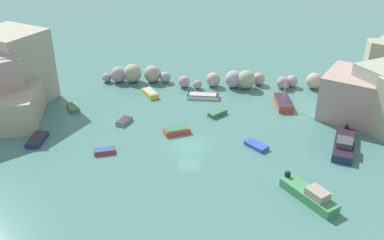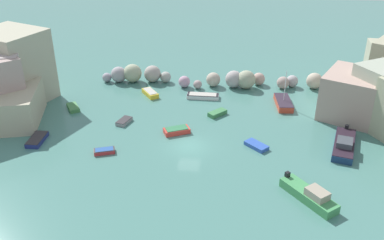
{
  "view_description": "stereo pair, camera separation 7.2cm",
  "coord_description": "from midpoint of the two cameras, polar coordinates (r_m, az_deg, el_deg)",
  "views": [
    {
      "loc": [
        3.47,
        -41.19,
        24.83
      ],
      "look_at": [
        0.0,
        4.44,
        1.0
      ],
      "focal_mm": 40.1,
      "sensor_mm": 36.0,
      "label": 1
    },
    {
      "loc": [
        3.55,
        -41.18,
        24.83
      ],
      "look_at": [
        0.0,
        4.44,
        1.0
      ],
      "focal_mm": 40.1,
      "sensor_mm": 36.0,
      "label": 2
    }
  ],
  "objects": [
    {
      "name": "moored_boat_7",
      "position": [
        41.28,
        15.37,
        -9.59
      ],
      "size": [
        4.92,
        5.77,
        1.64
      ],
      "rotation": [
        0.0,
        0.0,
        5.36
      ],
      "color": "#3F8D51",
      "rests_on": "cove_water"
    },
    {
      "name": "moored_boat_11",
      "position": [
        58.53,
        -15.58,
        1.59
      ],
      "size": [
        2.4,
        2.89,
        0.48
      ],
      "rotation": [
        0.0,
        0.0,
        5.25
      ],
      "color": "#3F7B42",
      "rests_on": "cove_water"
    },
    {
      "name": "moored_boat_0",
      "position": [
        52.01,
        -19.95,
        -2.47
      ],
      "size": [
        1.54,
        3.29,
        0.56
      ],
      "rotation": [
        0.0,
        0.0,
        4.71
      ],
      "color": "navy",
      "rests_on": "cove_water"
    },
    {
      "name": "moored_boat_2",
      "position": [
        59.64,
        1.41,
        3.23
      ],
      "size": [
        4.45,
        1.61,
        0.59
      ],
      "rotation": [
        0.0,
        0.0,
        6.25
      ],
      "color": "silver",
      "rests_on": "cove_water"
    },
    {
      "name": "moored_boat_1",
      "position": [
        53.65,
        -9.06,
        -0.16
      ],
      "size": [
        1.85,
        2.52,
        0.45
      ],
      "rotation": [
        0.0,
        0.0,
        4.38
      ],
      "color": "gray",
      "rests_on": "cove_water"
    },
    {
      "name": "moored_boat_4",
      "position": [
        58.64,
        12.01,
        2.28
      ],
      "size": [
        2.18,
        4.89,
        4.95
      ],
      "rotation": [
        0.0,
        0.0,
        4.77
      ],
      "color": "#C7402A",
      "rests_on": "cove_water"
    },
    {
      "name": "moored_boat_5",
      "position": [
        47.82,
        -11.61,
        -4.05
      ],
      "size": [
        2.45,
        1.67,
        0.48
      ],
      "rotation": [
        0.0,
        0.0,
        3.45
      ],
      "color": "#C13136",
      "rests_on": "cove_water"
    },
    {
      "name": "rock_breakwater",
      "position": [
        63.6,
        2.0,
        5.63
      ],
      "size": [
        33.88,
        4.05,
        2.74
      ],
      "color": "#98929F",
      "rests_on": "ground"
    },
    {
      "name": "moored_boat_9",
      "position": [
        60.69,
        -5.63,
        3.58
      ],
      "size": [
        2.77,
        3.27,
        0.71
      ],
      "rotation": [
        0.0,
        0.0,
        2.16
      ],
      "color": "yellow",
      "rests_on": "cove_water"
    },
    {
      "name": "moored_boat_10",
      "position": [
        54.96,
        3.35,
        0.92
      ],
      "size": [
        2.53,
        2.54,
        0.55
      ],
      "rotation": [
        0.0,
        0.0,
        0.79
      ],
      "color": "#3A7B47",
      "rests_on": "cove_water"
    },
    {
      "name": "moored_boat_6",
      "position": [
        50.73,
        -2.09,
        -1.4
      ],
      "size": [
        3.34,
        2.54,
        0.66
      ],
      "rotation": [
        0.0,
        0.0,
        0.41
      ],
      "color": "red",
      "rests_on": "cove_water"
    },
    {
      "name": "moored_boat_8",
      "position": [
        50.41,
        19.54,
        -3.07
      ],
      "size": [
        4.07,
        7.27,
        1.46
      ],
      "rotation": [
        0.0,
        0.0,
        4.42
      ],
      "color": "navy",
      "rests_on": "cove_water"
    },
    {
      "name": "moored_boat_3",
      "position": [
        48.45,
        8.52,
        -3.36
      ],
      "size": [
        2.8,
        2.8,
        0.44
      ],
      "rotation": [
        0.0,
        0.0,
        5.5
      ],
      "color": "#2F55B6",
      "rests_on": "cove_water"
    },
    {
      "name": "cove_water",
      "position": [
        48.22,
        -0.44,
        -3.49
      ],
      "size": [
        160.0,
        160.0,
        0.0
      ],
      "primitive_type": "plane",
      "color": "#467A70",
      "rests_on": "ground"
    }
  ]
}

